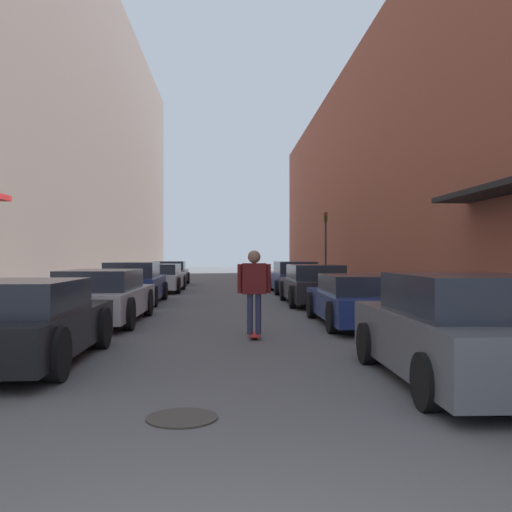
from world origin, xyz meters
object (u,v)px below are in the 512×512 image
(parked_car_right_3, at_px, (294,278))
(traffic_light, at_px, (326,240))
(parked_car_right_1, at_px, (358,300))
(parked_car_right_2, at_px, (314,285))
(skateboarder, at_px, (254,284))
(parked_car_left_0, at_px, (21,323))
(parked_car_left_4, at_px, (170,273))
(parked_car_left_1, at_px, (103,297))
(parked_car_left_2, at_px, (134,284))
(manhole_cover, at_px, (182,418))
(parked_car_right_0, at_px, (462,331))
(parked_car_left_3, at_px, (160,278))

(parked_car_right_3, height_order, traffic_light, traffic_light)
(parked_car_right_1, distance_m, parked_car_right_2, 5.53)
(skateboarder, xyz_separation_m, traffic_light, (4.32, 16.84, 1.29))
(parked_car_left_0, height_order, parked_car_left_4, parked_car_left_4)
(traffic_light, bearing_deg, parked_car_left_1, -118.73)
(parked_car_left_2, xyz_separation_m, skateboarder, (3.64, -8.12, 0.38))
(parked_car_left_0, height_order, parked_car_right_1, parked_car_left_0)
(parked_car_right_1, relative_size, manhole_cover, 6.65)
(parked_car_left_2, relative_size, skateboarder, 2.77)
(manhole_cover, bearing_deg, parked_car_right_3, 79.90)
(parked_car_left_0, distance_m, parked_car_right_3, 16.61)
(parked_car_left_4, height_order, parked_car_right_0, parked_car_right_0)
(traffic_light, bearing_deg, skateboarder, -104.39)
(parked_car_left_0, height_order, skateboarder, skateboarder)
(parked_car_left_2, relative_size, parked_car_right_3, 0.98)
(parked_car_right_0, xyz_separation_m, parked_car_right_3, (-0.09, 17.09, -0.01))
(parked_car_left_2, bearing_deg, parked_car_right_3, 39.59)
(parked_car_left_1, relative_size, parked_car_right_0, 1.16)
(parked_car_right_2, bearing_deg, manhole_cover, -104.26)
(parked_car_left_0, xyz_separation_m, parked_car_right_2, (5.86, 9.94, 0.02))
(parked_car_left_2, height_order, manhole_cover, parked_car_left_2)
(parked_car_left_2, distance_m, parked_car_left_4, 11.76)
(parked_car_left_2, bearing_deg, parked_car_left_1, -88.25)
(parked_car_left_1, distance_m, parked_car_left_2, 5.50)
(parked_car_left_1, distance_m, traffic_light, 16.30)
(parked_car_left_2, bearing_deg, parked_car_right_2, -6.38)
(parked_car_left_3, xyz_separation_m, parked_car_right_0, (5.87, -18.15, 0.05))
(skateboarder, distance_m, traffic_light, 17.43)
(parked_car_left_0, height_order, parked_car_left_3, parked_car_left_0)
(parked_car_left_4, height_order, parked_car_right_2, parked_car_right_2)
(parked_car_right_1, distance_m, parked_car_right_3, 11.12)
(parked_car_left_4, height_order, skateboarder, skateboarder)
(parked_car_left_1, xyz_separation_m, manhole_cover, (2.51, -8.04, -0.61))
(parked_car_left_3, relative_size, manhole_cover, 6.55)
(parked_car_right_1, xyz_separation_m, traffic_light, (1.83, 14.91, 1.76))
(parked_car_right_1, bearing_deg, parked_car_right_3, 90.84)
(parked_car_left_3, bearing_deg, parked_car_left_2, -91.74)
(parked_car_right_2, distance_m, parked_car_right_3, 5.60)
(parked_car_left_0, bearing_deg, skateboarder, 34.94)
(parked_car_right_2, bearing_deg, parked_car_left_4, 115.44)
(parked_car_right_0, distance_m, traffic_light, 21.03)
(parked_car_left_4, bearing_deg, traffic_light, -21.03)
(parked_car_left_0, relative_size, manhole_cover, 6.00)
(parked_car_left_1, bearing_deg, manhole_cover, -72.69)
(parked_car_left_4, height_order, parked_car_right_1, parked_car_left_4)
(manhole_cover, bearing_deg, parked_car_right_2, 75.74)
(parked_car_right_1, relative_size, traffic_light, 1.30)
(parked_car_left_4, xyz_separation_m, parked_car_right_3, (5.93, -6.83, 0.02))
(parked_car_left_2, distance_m, parked_car_right_2, 5.98)
(parked_car_left_1, relative_size, manhole_cover, 6.83)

